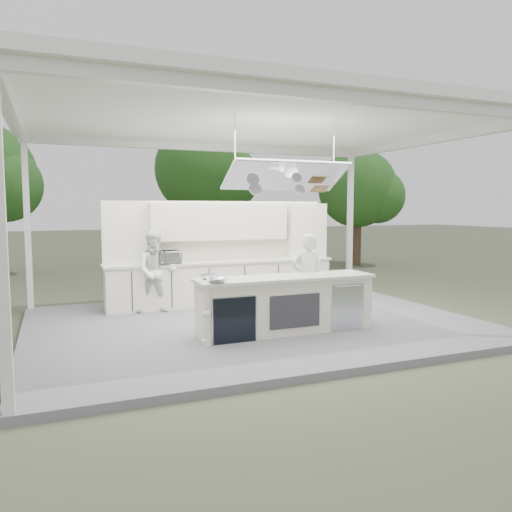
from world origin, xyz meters
name	(u,v)px	position (x,y,z in m)	size (l,w,h in m)	color
ground	(255,328)	(0.00, 0.00, 0.00)	(90.00, 90.00, 0.00)	#434932
stage_deck	(255,325)	(0.00, 0.00, 0.06)	(8.00, 6.00, 0.12)	slate
tent	(255,124)	(0.00, -0.01, 3.71)	(8.20, 6.20, 3.86)	white
demo_island	(285,304)	(0.18, -0.91, 0.60)	(3.10, 0.79, 0.95)	silver
back_counter	(222,282)	(0.00, 1.90, 0.60)	(5.08, 0.72, 0.95)	silver
back_wall_unit	(238,237)	(0.44, 2.11, 1.57)	(5.05, 0.48, 2.25)	silver
tree_cluster	(149,178)	(-0.16, 9.77, 3.29)	(19.55, 9.40, 5.85)	#4A3525
head_chef	(308,278)	(0.86, -0.45, 0.94)	(0.60, 0.39, 1.64)	white
sous_chef	(156,272)	(-1.53, 1.51, 0.95)	(0.80, 0.63, 1.65)	silver
toaster_oven	(167,257)	(-1.25, 1.70, 1.21)	(0.50, 0.34, 0.27)	#ADB0B4
bowl_large	(217,280)	(-1.10, -1.15, 1.11)	(0.31, 0.31, 0.08)	silver
bowl_small	(209,277)	(-1.10, -0.73, 1.11)	(0.26, 0.26, 0.08)	silver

